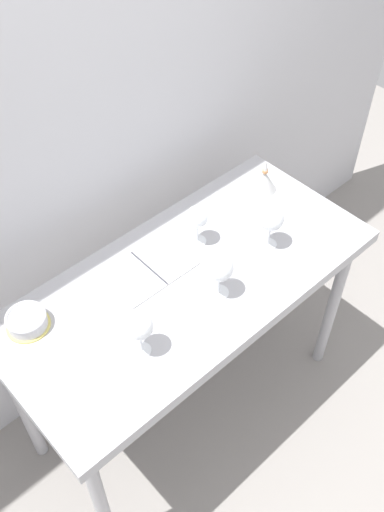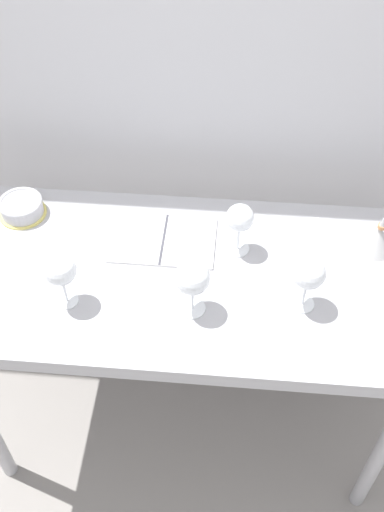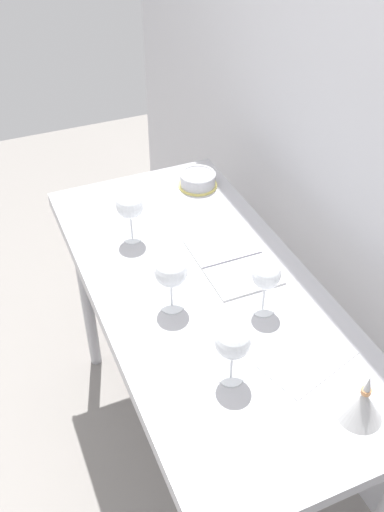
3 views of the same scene
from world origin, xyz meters
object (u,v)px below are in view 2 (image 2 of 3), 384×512
open_notebook (164,240)px  tasting_sheet_upper (307,249)px  wine_glass_near_center (192,279)px  wine_glass_near_left (60,271)px  decanter_funnel (378,238)px  wine_glass_near_right (309,274)px  tasting_bowl (21,207)px  wine_glass_far_right (240,219)px

open_notebook → tasting_sheet_upper: open_notebook is taller
wine_glass_near_center → wine_glass_near_left: bearing=-179.4°
tasting_sheet_upper → decanter_funnel: 0.21m
wine_glass_near_right → tasting_bowl: bearing=161.7°
wine_glass_near_center → tasting_bowl: 0.66m
wine_glass_near_right → wine_glass_near_left: bearing=-176.1°
tasting_bowl → decanter_funnel: 1.09m
tasting_bowl → wine_glass_near_center: bearing=-30.2°
wine_glass_near_right → decanter_funnel: wine_glass_near_right is taller
wine_glass_near_center → decanter_funnel: (0.52, 0.27, -0.08)m
open_notebook → tasting_sheet_upper: bearing=0.5°
wine_glass_near_left → tasting_sheet_upper: size_ratio=0.75×
tasting_sheet_upper → wine_glass_near_left: bearing=-176.2°
wine_glass_far_right → wine_glass_near_left: size_ratio=0.95×
wine_glass_far_right → tasting_bowl: wine_glass_far_right is taller
wine_glass_near_right → decanter_funnel: bearing=45.8°
wine_glass_near_left → tasting_bowl: (-0.22, 0.33, -0.10)m
wine_glass_near_center → wine_glass_near_left: size_ratio=0.99×
decanter_funnel → wine_glass_near_left: bearing=-162.5°
wine_glass_near_right → open_notebook: bearing=153.1°
wine_glass_near_left → open_notebook: (0.24, 0.25, -0.13)m
wine_glass_near_center → tasting_bowl: bearing=149.8°
tasting_bowl → tasting_sheet_upper: bearing=-5.0°
open_notebook → decanter_funnel: (0.63, 0.02, 0.04)m
wine_glass_near_left → open_notebook: size_ratio=0.57×
wine_glass_far_right → wine_glass_near_right: bearing=-46.0°
open_notebook → decanter_funnel: size_ratio=2.23×
wine_glass_near_right → tasting_sheet_upper: size_ratio=0.75×
open_notebook → wine_glass_far_right: bearing=-3.4°
wine_glass_near_left → wine_glass_near_center: bearing=0.6°
wine_glass_near_right → wine_glass_far_right: bearing=134.0°
wine_glass_near_center → tasting_bowl: size_ratio=1.21×
wine_glass_near_center → wine_glass_near_right: (0.30, 0.04, 0.00)m
wine_glass_near_center → wine_glass_near_left: wine_glass_near_left is taller
tasting_sheet_upper → tasting_bowl: size_ratio=1.62×
wine_glass_near_right → open_notebook: wine_glass_near_right is taller
tasting_sheet_upper → wine_glass_far_right: bearing=167.5°
wine_glass_near_center → tasting_sheet_upper: size_ratio=0.75×
wine_glass_near_left → tasting_sheet_upper: 0.72m
wine_glass_far_right → tasting_sheet_upper: size_ratio=0.72×
wine_glass_near_center → tasting_sheet_upper: wine_glass_near_center is taller
decanter_funnel → tasting_bowl: bearing=177.0°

